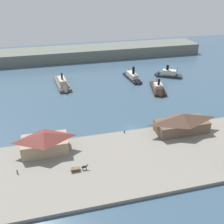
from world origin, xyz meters
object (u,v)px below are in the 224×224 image
at_px(horse_cart, 79,168).
at_px(pedestrian_by_tram, 209,125).
at_px(ferry_approaching_west, 159,90).
at_px(pedestrian_at_waters_edge, 17,172).
at_px(mooring_post_west, 124,132).
at_px(ferry_shed_east_terminal, 182,123).
at_px(ferry_mid_harbor, 166,74).
at_px(ferry_departing_north, 63,85).
at_px(ferry_shed_customs_shed, 45,142).
at_px(ferry_approaching_east, 134,78).

relative_size(horse_cart, pedestrian_by_tram, 3.41).
distance_m(horse_cart, ferry_approaching_west, 77.43).
bearing_deg(pedestrian_at_waters_edge, pedestrian_by_tram, 7.87).
bearing_deg(ferry_approaching_west, mooring_post_west, -129.97).
bearing_deg(ferry_approaching_west, pedestrian_by_tram, -82.33).
bearing_deg(ferry_shed_east_terminal, ferry_mid_harbor, 70.87).
xyz_separation_m(horse_cart, ferry_departing_north, (0.79, 76.40, -0.74)).
bearing_deg(ferry_approaching_west, horse_cart, -133.35).
bearing_deg(ferry_departing_north, mooring_post_west, -70.26).
bearing_deg(ferry_approaching_west, ferry_shed_customs_shed, -146.33).
bearing_deg(horse_cart, ferry_shed_east_terminal, 17.17).
relative_size(ferry_shed_customs_shed, ferry_approaching_west, 0.78).
height_order(ferry_shed_east_terminal, ferry_approaching_west, ferry_shed_east_terminal).
bearing_deg(ferry_shed_east_terminal, pedestrian_at_waters_edge, -170.90).
xyz_separation_m(ferry_shed_east_terminal, ferry_departing_north, (-44.25, 62.49, -4.08)).
height_order(pedestrian_by_tram, ferry_approaching_west, ferry_approaching_west).
relative_size(ferry_mid_harbor, ferry_approaching_west, 0.85).
xyz_separation_m(ferry_departing_north, ferry_mid_harbor, (66.78, 2.46, 0.15)).
bearing_deg(ferry_mid_harbor, pedestrian_at_waters_edge, -139.31).
distance_m(ferry_shed_east_terminal, ferry_approaching_east, 63.24).
bearing_deg(ferry_shed_customs_shed, horse_cart, -52.52).
bearing_deg(ferry_shed_customs_shed, pedestrian_by_tram, 0.46).
height_order(mooring_post_west, ferry_mid_harbor, ferry_mid_harbor).
height_order(ferry_shed_customs_shed, mooring_post_west, ferry_shed_customs_shed).
height_order(mooring_post_west, ferry_approaching_east, ferry_approaching_east).
relative_size(ferry_departing_north, ferry_approaching_west, 1.22).
height_order(horse_cart, ferry_departing_north, ferry_departing_north).
bearing_deg(ferry_departing_north, ferry_approaching_west, -21.01).
relative_size(pedestrian_at_waters_edge, ferry_departing_north, 0.06).
relative_size(pedestrian_by_tram, ferry_approaching_west, 0.08).
bearing_deg(ferry_shed_east_terminal, horse_cart, -162.83).
height_order(ferry_shed_east_terminal, ferry_approaching_east, ferry_shed_east_terminal).
distance_m(mooring_post_west, ferry_approaching_east, 62.94).
relative_size(mooring_post_west, ferry_approaching_west, 0.04).
height_order(ferry_shed_customs_shed, ferry_approaching_west, ferry_shed_customs_shed).
bearing_deg(mooring_post_west, horse_cart, -139.19).
height_order(pedestrian_at_waters_edge, ferry_approaching_east, ferry_approaching_east).
distance_m(pedestrian_by_tram, ferry_approaching_east, 64.17).
relative_size(ferry_shed_east_terminal, mooring_post_west, 24.60).
bearing_deg(horse_cart, ferry_approaching_west, 46.65).
distance_m(ferry_shed_customs_shed, pedestrian_by_tram, 69.47).
bearing_deg(ferry_shed_east_terminal, ferry_approaching_east, 90.12).
height_order(pedestrian_at_waters_edge, mooring_post_west, pedestrian_at_waters_edge).
relative_size(pedestrian_by_tram, pedestrian_at_waters_edge, 1.09).
distance_m(mooring_post_west, ferry_mid_harbor, 75.84).
height_order(ferry_departing_north, ferry_mid_harbor, ferry_departing_north).
bearing_deg(ferry_departing_north, horse_cart, -90.60).
height_order(ferry_shed_customs_shed, horse_cart, ferry_shed_customs_shed).
distance_m(pedestrian_at_waters_edge, ferry_mid_harbor, 115.63).
relative_size(horse_cart, ferry_mid_harbor, 0.33).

